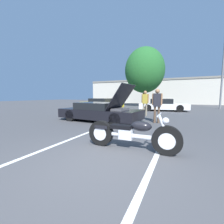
{
  "coord_description": "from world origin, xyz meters",
  "views": [
    {
      "loc": [
        1.53,
        -2.6,
        1.43
      ],
      "look_at": [
        -0.94,
        2.61,
        0.8
      ],
      "focal_mm": 24.0,
      "sensor_mm": 36.0,
      "label": 1
    }
  ],
  "objects_px": {
    "parked_car_right_row": "(163,105)",
    "spectator_near_motorcycle": "(145,101)",
    "light_pole": "(224,65)",
    "parked_car_left_row": "(101,104)",
    "motorcycle": "(131,134)",
    "tree_background": "(145,70)",
    "show_car_hood_open": "(100,112)",
    "spectator_by_show_car": "(157,103)"
  },
  "relations": [
    {
      "from": "motorcycle",
      "to": "spectator_by_show_car",
      "type": "distance_m",
      "value": 4.38
    },
    {
      "from": "spectator_near_motorcycle",
      "to": "spectator_by_show_car",
      "type": "bearing_deg",
      "value": -64.89
    },
    {
      "from": "tree_background",
      "to": "show_car_hood_open",
      "type": "distance_m",
      "value": 13.18
    },
    {
      "from": "light_pole",
      "to": "show_car_hood_open",
      "type": "bearing_deg",
      "value": -123.0
    },
    {
      "from": "show_car_hood_open",
      "to": "spectator_by_show_car",
      "type": "relative_size",
      "value": 2.67
    },
    {
      "from": "motorcycle",
      "to": "parked_car_right_row",
      "type": "distance_m",
      "value": 11.16
    },
    {
      "from": "parked_car_right_row",
      "to": "spectator_by_show_car",
      "type": "bearing_deg",
      "value": -95.21
    },
    {
      "from": "light_pole",
      "to": "spectator_by_show_car",
      "type": "xyz_separation_m",
      "value": [
        -4.9,
        -11.39,
        -3.55
      ]
    },
    {
      "from": "parked_car_left_row",
      "to": "show_car_hood_open",
      "type": "bearing_deg",
      "value": -57.96
    },
    {
      "from": "light_pole",
      "to": "parked_car_left_row",
      "type": "relative_size",
      "value": 1.77
    },
    {
      "from": "motorcycle",
      "to": "parked_car_left_row",
      "type": "xyz_separation_m",
      "value": [
        -6.99,
        10.77,
        0.13
      ]
    },
    {
      "from": "parked_car_left_row",
      "to": "spectator_by_show_car",
      "type": "xyz_separation_m",
      "value": [
        6.98,
        -6.43,
        0.51
      ]
    },
    {
      "from": "light_pole",
      "to": "parked_car_right_row",
      "type": "relative_size",
      "value": 1.83
    },
    {
      "from": "tree_background",
      "to": "parked_car_right_row",
      "type": "height_order",
      "value": "tree_background"
    },
    {
      "from": "show_car_hood_open",
      "to": "spectator_near_motorcycle",
      "type": "xyz_separation_m",
      "value": [
        1.75,
        3.37,
        0.53
      ]
    },
    {
      "from": "spectator_near_motorcycle",
      "to": "motorcycle",
      "type": "bearing_deg",
      "value": -79.91
    },
    {
      "from": "parked_car_right_row",
      "to": "spectator_near_motorcycle",
      "type": "bearing_deg",
      "value": -109.24
    },
    {
      "from": "parked_car_left_row",
      "to": "spectator_near_motorcycle",
      "type": "xyz_separation_m",
      "value": [
        5.75,
        -3.81,
        0.51
      ]
    },
    {
      "from": "show_car_hood_open",
      "to": "parked_car_right_row",
      "type": "distance_m",
      "value": 7.95
    },
    {
      "from": "tree_background",
      "to": "motorcycle",
      "type": "distance_m",
      "value": 17.0
    },
    {
      "from": "spectator_near_motorcycle",
      "to": "parked_car_left_row",
      "type": "bearing_deg",
      "value": 146.47
    },
    {
      "from": "tree_background",
      "to": "parked_car_left_row",
      "type": "distance_m",
      "value": 7.59
    },
    {
      "from": "show_car_hood_open",
      "to": "spectator_by_show_car",
      "type": "xyz_separation_m",
      "value": [
        2.98,
        0.74,
        0.53
      ]
    },
    {
      "from": "motorcycle",
      "to": "show_car_hood_open",
      "type": "distance_m",
      "value": 4.67
    },
    {
      "from": "parked_car_left_row",
      "to": "spectator_by_show_car",
      "type": "bearing_deg",
      "value": -39.75
    },
    {
      "from": "light_pole",
      "to": "motorcycle",
      "type": "xyz_separation_m",
      "value": [
        -4.89,
        -15.73,
        -4.19
      ]
    },
    {
      "from": "light_pole",
      "to": "parked_car_left_row",
      "type": "distance_m",
      "value": 13.5
    },
    {
      "from": "light_pole",
      "to": "parked_car_right_row",
      "type": "bearing_deg",
      "value": -139.74
    },
    {
      "from": "light_pole",
      "to": "parked_car_left_row",
      "type": "bearing_deg",
      "value": -157.34
    },
    {
      "from": "show_car_hood_open",
      "to": "parked_car_left_row",
      "type": "relative_size",
      "value": 0.99
    },
    {
      "from": "spectator_near_motorcycle",
      "to": "light_pole",
      "type": "bearing_deg",
      "value": 55.04
    },
    {
      "from": "tree_background",
      "to": "spectator_near_motorcycle",
      "type": "xyz_separation_m",
      "value": [
        2.25,
        -9.12,
        -3.62
      ]
    },
    {
      "from": "spectator_by_show_car",
      "to": "motorcycle",
      "type": "bearing_deg",
      "value": -89.89
    },
    {
      "from": "tree_background",
      "to": "spectator_near_motorcycle",
      "type": "distance_m",
      "value": 10.07
    },
    {
      "from": "show_car_hood_open",
      "to": "light_pole",
      "type": "bearing_deg",
      "value": 60.96
    },
    {
      "from": "motorcycle",
      "to": "show_car_hood_open",
      "type": "xyz_separation_m",
      "value": [
        -2.99,
        3.59,
        0.11
      ]
    },
    {
      "from": "motorcycle",
      "to": "parked_car_left_row",
      "type": "relative_size",
      "value": 0.53
    },
    {
      "from": "spectator_by_show_car",
      "to": "show_car_hood_open",
      "type": "bearing_deg",
      "value": -165.97
    },
    {
      "from": "motorcycle",
      "to": "spectator_near_motorcycle",
      "type": "distance_m",
      "value": 7.1
    },
    {
      "from": "tree_background",
      "to": "parked_car_right_row",
      "type": "relative_size",
      "value": 1.65
    },
    {
      "from": "light_pole",
      "to": "show_car_hood_open",
      "type": "relative_size",
      "value": 1.78
    },
    {
      "from": "motorcycle",
      "to": "parked_car_right_row",
      "type": "bearing_deg",
      "value": 91.27
    }
  ]
}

